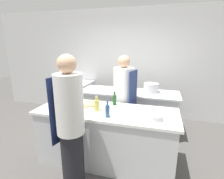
{
  "coord_description": "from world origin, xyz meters",
  "views": [
    {
      "loc": [
        0.8,
        -2.46,
        1.93
      ],
      "look_at": [
        0.0,
        0.35,
        1.15
      ],
      "focal_mm": 28.0,
      "sensor_mm": 36.0,
      "label": 1
    }
  ],
  "objects": [
    {
      "name": "bottle_vinegar",
      "position": [
        -0.75,
        -0.1,
        1.03
      ],
      "size": [
        0.06,
        0.06,
        0.31
      ],
      "color": "silver",
      "rests_on": "prep_counter"
    },
    {
      "name": "pass_counter",
      "position": [
        0.15,
        1.19,
        0.45
      ],
      "size": [
        2.14,
        0.72,
        0.9
      ],
      "color": "silver",
      "rests_on": "ground_plane"
    },
    {
      "name": "wall_back",
      "position": [
        0.0,
        2.13,
        1.4
      ],
      "size": [
        8.0,
        0.06,
        2.8
      ],
      "color": "silver",
      "rests_on": "ground_plane"
    },
    {
      "name": "oven_range",
      "position": [
        -1.38,
        1.72,
        0.45
      ],
      "size": [
        0.76,
        0.72,
        0.91
      ],
      "color": "silver",
      "rests_on": "ground_plane"
    },
    {
      "name": "chef_at_prep_near",
      "position": [
        -0.25,
        -0.68,
        0.92
      ],
      "size": [
        0.39,
        0.38,
        1.82
      ],
      "rotation": [
        0.0,
        0.0,
        1.31
      ],
      "color": "black",
      "rests_on": "ground_plane"
    },
    {
      "name": "bottle_olive_oil",
      "position": [
        -0.13,
        -0.06,
        1.0
      ],
      "size": [
        0.09,
        0.09,
        0.24
      ],
      "color": "#B2A84C",
      "rests_on": "prep_counter"
    },
    {
      "name": "cup",
      "position": [
        -0.17,
        -0.21,
        0.95
      ],
      "size": [
        0.1,
        0.1,
        0.09
      ],
      "color": "white",
      "rests_on": "prep_counter"
    },
    {
      "name": "bowl_prep_small",
      "position": [
        0.77,
        -0.15,
        0.94
      ],
      "size": [
        0.2,
        0.2,
        0.07
      ],
      "color": "#B7BABC",
      "rests_on": "prep_counter"
    },
    {
      "name": "stockpot",
      "position": [
        0.62,
        1.28,
        1.0
      ],
      "size": [
        0.32,
        0.32,
        0.19
      ],
      "color": "silver",
      "rests_on": "pass_counter"
    },
    {
      "name": "bottle_wine",
      "position": [
        0.07,
        0.27,
        0.99
      ],
      "size": [
        0.07,
        0.07,
        0.23
      ],
      "color": "#19471E",
      "rests_on": "prep_counter"
    },
    {
      "name": "bowl_mixing_large",
      "position": [
        -0.29,
        0.1,
        0.93
      ],
      "size": [
        0.27,
        0.27,
        0.06
      ],
      "color": "tan",
      "rests_on": "prep_counter"
    },
    {
      "name": "prep_counter",
      "position": [
        0.0,
        0.0,
        0.45
      ],
      "size": [
        2.24,
        0.82,
        0.9
      ],
      "color": "silver",
      "rests_on": "ground_plane"
    },
    {
      "name": "chef_at_stove",
      "position": [
        0.14,
        0.66,
        0.86
      ],
      "size": [
        0.43,
        0.41,
        1.72
      ],
      "rotation": [
        0.0,
        0.0,
        -1.8
      ],
      "color": "black",
      "rests_on": "ground_plane"
    },
    {
      "name": "ground_plane",
      "position": [
        0.0,
        0.0,
        0.0
      ],
      "size": [
        16.0,
        16.0,
        0.0
      ],
      "primitive_type": "plane",
      "color": "#4C4947"
    },
    {
      "name": "cutting_board",
      "position": [
        0.4,
        -0.12,
        0.91
      ],
      "size": [
        0.34,
        0.22,
        0.01
      ],
      "color": "white",
      "rests_on": "prep_counter"
    },
    {
      "name": "bottle_cooking_oil",
      "position": [
        0.1,
        -0.25,
        1.0
      ],
      "size": [
        0.07,
        0.07,
        0.25
      ],
      "color": "#2D5175",
      "rests_on": "prep_counter"
    }
  ]
}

